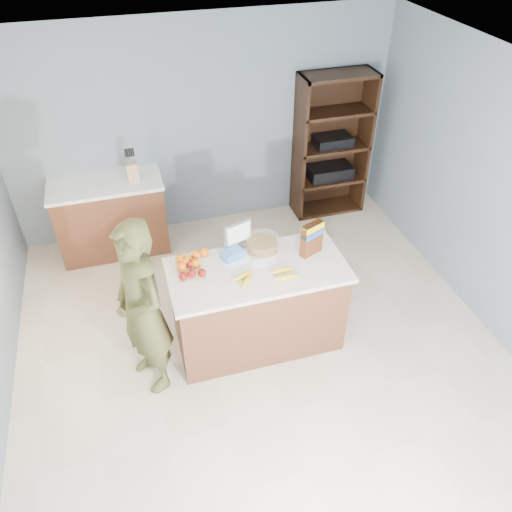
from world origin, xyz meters
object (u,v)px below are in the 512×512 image
object	(u,v)px
tv	(238,234)
cereal_box	(312,236)
counter_peninsula	(258,309)
shelving_unit	(330,147)
person	(142,311)

from	to	relation	value
tv	cereal_box	bearing A→B (deg)	-22.72
cereal_box	counter_peninsula	bearing A→B (deg)	-171.74
counter_peninsula	tv	xyz separation A→B (m)	(-0.09, 0.33, 0.64)
counter_peninsula	cereal_box	size ratio (longest dim) A/B	4.93
shelving_unit	cereal_box	xyz separation A→B (m)	(-1.03, -1.97, 0.22)
shelving_unit	cereal_box	size ratio (longest dim) A/B	5.68
cereal_box	person	bearing A→B (deg)	-171.03
tv	shelving_unit	bearing A→B (deg)	46.43
shelving_unit	cereal_box	distance (m)	2.24
counter_peninsula	shelving_unit	xyz separation A→B (m)	(1.55, 2.05, 0.45)
shelving_unit	person	world-z (taller)	shelving_unit
shelving_unit	tv	size ratio (longest dim) A/B	6.38
counter_peninsula	shelving_unit	size ratio (longest dim) A/B	0.87
person	cereal_box	world-z (taller)	person
tv	cereal_box	xyz separation A→B (m)	(0.61, -0.25, 0.03)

